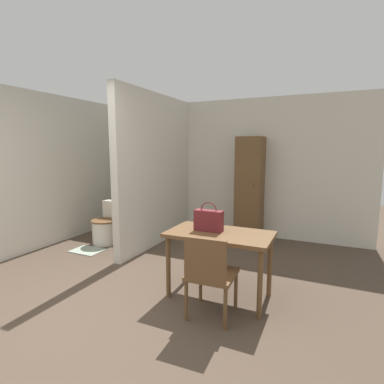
{
  "coord_description": "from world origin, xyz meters",
  "views": [
    {
      "loc": [
        1.98,
        -1.85,
        1.61
      ],
      "look_at": [
        0.24,
        1.91,
        1.01
      ],
      "focal_mm": 28.0,
      "sensor_mm": 36.0,
      "label": 1
    }
  ],
  "objects_px": {
    "toilet": "(107,226)",
    "wooden_chair": "(210,273)",
    "handbag": "(209,220)",
    "wooden_cabinet": "(250,189)",
    "dining_table": "(220,241)"
  },
  "relations": [
    {
      "from": "toilet",
      "to": "handbag",
      "type": "relative_size",
      "value": 2.19
    },
    {
      "from": "wooden_chair",
      "to": "handbag",
      "type": "distance_m",
      "value": 0.63
    },
    {
      "from": "wooden_chair",
      "to": "wooden_cabinet",
      "type": "relative_size",
      "value": 0.45
    },
    {
      "from": "toilet",
      "to": "handbag",
      "type": "distance_m",
      "value": 2.53
    },
    {
      "from": "wooden_cabinet",
      "to": "wooden_chair",
      "type": "bearing_deg",
      "value": -83.57
    },
    {
      "from": "wooden_chair",
      "to": "toilet",
      "type": "xyz_separation_m",
      "value": [
        -2.46,
        1.44,
        -0.17
      ]
    },
    {
      "from": "wooden_chair",
      "to": "handbag",
      "type": "bearing_deg",
      "value": 110.82
    },
    {
      "from": "wooden_cabinet",
      "to": "dining_table",
      "type": "bearing_deg",
      "value": -83.88
    },
    {
      "from": "handbag",
      "to": "wooden_cabinet",
      "type": "bearing_deg",
      "value": 92.77
    },
    {
      "from": "dining_table",
      "to": "toilet",
      "type": "relative_size",
      "value": 1.59
    },
    {
      "from": "wooden_chair",
      "to": "handbag",
      "type": "relative_size",
      "value": 2.58
    },
    {
      "from": "handbag",
      "to": "dining_table",
      "type": "bearing_deg",
      "value": -2.9
    },
    {
      "from": "toilet",
      "to": "wooden_chair",
      "type": "bearing_deg",
      "value": -30.4
    },
    {
      "from": "dining_table",
      "to": "handbag",
      "type": "relative_size",
      "value": 3.47
    },
    {
      "from": "wooden_chair",
      "to": "wooden_cabinet",
      "type": "distance_m",
      "value": 2.74
    }
  ]
}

